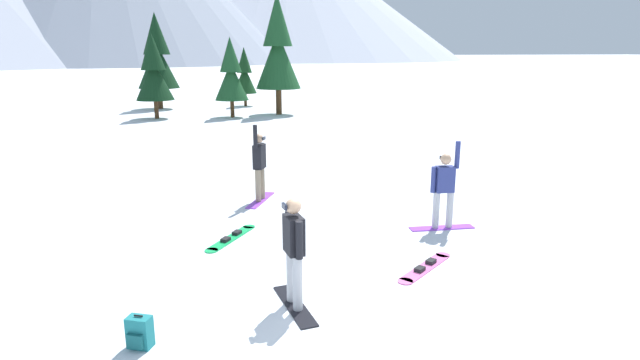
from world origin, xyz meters
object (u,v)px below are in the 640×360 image
object	(u,v)px
pine_tree_twin	(154,72)
snowboarder_midground	(444,188)
snowboarder_foreground	(294,250)
pine_tree_broad	(245,74)
pine_tree_slender	(278,49)
pine_tree_short	(157,57)
backpack_teal	(139,333)
snowboarder_background	(260,165)
loose_snowboard_near_left	(425,267)
loose_snowboard_near_right	(231,238)
pine_tree_leaning	(231,74)

from	to	relation	value
pine_tree_twin	snowboarder_midground	bearing A→B (deg)	-72.20
snowboarder_foreground	pine_tree_broad	distance (m)	30.49
pine_tree_slender	pine_tree_short	xyz separation A→B (m)	(-7.26, 5.24, -0.49)
pine_tree_slender	snowboarder_foreground	bearing A→B (deg)	-99.74
backpack_teal	pine_tree_slender	distance (m)	26.47
snowboarder_midground	snowboarder_background	distance (m)	4.87
snowboarder_foreground	loose_snowboard_near_left	distance (m)	2.90
loose_snowboard_near_right	pine_tree_slender	xyz separation A→B (m)	(4.94, 21.49, 3.93)
pine_tree_slender	pine_tree_leaning	bearing A→B (deg)	-165.90
pine_tree_leaning	pine_tree_broad	size ratio (longest dim) A/B	1.13
snowboarder_foreground	pine_tree_twin	xyz separation A→B (m)	(-3.05, 24.60, 1.74)
snowboarder_midground	pine_tree_short	size ratio (longest dim) A/B	0.31
snowboarder_midground	pine_tree_broad	world-z (taller)	pine_tree_broad
snowboarder_midground	pine_tree_short	world-z (taller)	pine_tree_short
snowboarder_background	pine_tree_short	size ratio (longest dim) A/B	0.33
loose_snowboard_near_left	snowboarder_background	bearing A→B (deg)	113.87
loose_snowboard_near_right	pine_tree_twin	bearing A→B (deg)	96.33
snowboarder_midground	pine_tree_twin	distance (m)	23.02
backpack_teal	pine_tree_broad	world-z (taller)	pine_tree_broad
snowboarder_foreground	snowboarder_background	world-z (taller)	snowboarder_background
snowboarder_midground	pine_tree_short	xyz separation A→B (m)	(-6.98, 27.27, 2.53)
loose_snowboard_near_left	backpack_teal	distance (m)	5.09
snowboarder_foreground	loose_snowboard_near_left	world-z (taller)	snowboarder_foreground
snowboarder_midground	pine_tree_twin	world-z (taller)	pine_tree_twin
loose_snowboard_near_left	pine_tree_twin	bearing A→B (deg)	103.42
pine_tree_slender	snowboarder_midground	bearing A→B (deg)	-90.74
snowboarder_foreground	pine_tree_short	distance (m)	30.27
snowboarder_midground	snowboarder_background	size ratio (longest dim) A/B	0.96
loose_snowboard_near_right	pine_tree_broad	world-z (taller)	pine_tree_broad
loose_snowboard_near_left	pine_tree_leaning	world-z (taller)	pine_tree_leaning
snowboarder_midground	pine_tree_leaning	size ratio (longest dim) A/B	0.42
pine_tree_twin	pine_tree_leaning	xyz separation A→B (m)	(4.36, -0.57, -0.13)
pine_tree_slender	loose_snowboard_near_left	bearing A→B (deg)	-93.88
pine_tree_twin	pine_tree_short	world-z (taller)	pine_tree_short
loose_snowboard_near_left	pine_tree_broad	distance (m)	29.59
snowboarder_midground	pine_tree_slender	world-z (taller)	pine_tree_slender
snowboarder_foreground	loose_snowboard_near_right	distance (m)	3.48
pine_tree_broad	pine_tree_leaning	bearing A→B (deg)	-103.57
loose_snowboard_near_left	pine_tree_slender	distance (m)	24.33
loose_snowboard_near_left	pine_tree_twin	xyz separation A→B (m)	(-5.68, 23.79, 2.65)
snowboarder_foreground	pine_tree_broad	bearing A→B (deg)	84.67
snowboarder_background	pine_tree_leaning	size ratio (longest dim) A/B	0.44
snowboarder_background	pine_tree_short	distance (m)	24.38
snowboarder_foreground	pine_tree_short	bearing A→B (deg)	95.72
snowboarder_midground	loose_snowboard_near_left	world-z (taller)	snowboarder_midground
pine_tree_broad	pine_tree_twin	bearing A→B (deg)	-135.74
loose_snowboard_near_right	backpack_teal	xyz separation A→B (m)	(-1.58, -3.89, 0.19)
snowboarder_midground	pine_tree_broad	size ratio (longest dim) A/B	0.48
snowboarder_midground	snowboarder_foreground	bearing A→B (deg)	-145.32
backpack_teal	pine_tree_leaning	world-z (taller)	pine_tree_leaning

